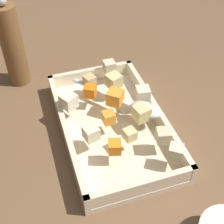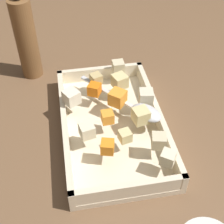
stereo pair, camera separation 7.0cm
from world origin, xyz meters
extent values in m
plane|color=brown|center=(0.00, 0.00, 0.00)|extent=(4.00, 4.00, 0.00)
cube|color=beige|center=(0.00, -0.01, 0.01)|extent=(0.38, 0.22, 0.01)
cube|color=beige|center=(0.00, -0.12, 0.03)|extent=(0.38, 0.01, 0.04)
cube|color=beige|center=(0.00, 0.09, 0.03)|extent=(0.38, 0.01, 0.04)
cube|color=beige|center=(-0.18, -0.01, 0.03)|extent=(0.01, 0.22, 0.04)
cube|color=beige|center=(0.18, -0.01, 0.03)|extent=(0.01, 0.22, 0.04)
cube|color=orange|center=(-0.10, 0.01, 0.06)|extent=(0.03, 0.03, 0.03)
cube|color=orange|center=(-0.02, 0.00, 0.06)|extent=(0.03, 0.03, 0.03)
cube|color=orange|center=(0.08, 0.02, 0.06)|extent=(0.04, 0.04, 0.03)
cube|color=orange|center=(0.04, -0.03, 0.07)|extent=(0.05, 0.05, 0.03)
cube|color=tan|center=(0.12, 0.01, 0.06)|extent=(0.03, 0.03, 0.03)
cube|color=beige|center=(-0.15, -0.10, 0.06)|extent=(0.04, 0.04, 0.03)
cube|color=beige|center=(0.16, -0.06, 0.06)|extent=(0.03, 0.03, 0.03)
cube|color=#E0CC89|center=(-0.08, -0.03, 0.06)|extent=(0.03, 0.03, 0.02)
cube|color=#E0CC89|center=(0.10, -0.05, 0.07)|extent=(0.04, 0.04, 0.03)
cube|color=beige|center=(-0.05, 0.05, 0.07)|extent=(0.03, 0.03, 0.03)
cube|color=beige|center=(-0.10, -0.09, 0.06)|extent=(0.03, 0.03, 0.03)
cube|color=#E0CC89|center=(-0.03, -0.07, 0.07)|extent=(0.04, 0.04, 0.03)
cube|color=silver|center=(0.06, 0.07, 0.07)|extent=(0.04, 0.04, 0.03)
cube|color=beige|center=(0.03, -0.10, 0.07)|extent=(0.04, 0.04, 0.03)
ellipsoid|color=silver|center=(-0.01, -0.09, 0.06)|extent=(0.08, 0.08, 0.02)
cube|color=silver|center=(0.08, -0.01, 0.05)|extent=(0.14, 0.11, 0.01)
cylinder|color=brown|center=(0.26, 0.17, 0.11)|extent=(0.06, 0.06, 0.22)
sphere|color=#B7B7BC|center=(0.26, 0.17, 0.23)|extent=(0.02, 0.02, 0.02)
camera|label=1|loc=(-0.48, 0.14, 0.54)|focal=50.76mm
camera|label=2|loc=(-0.49, 0.07, 0.54)|focal=50.76mm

